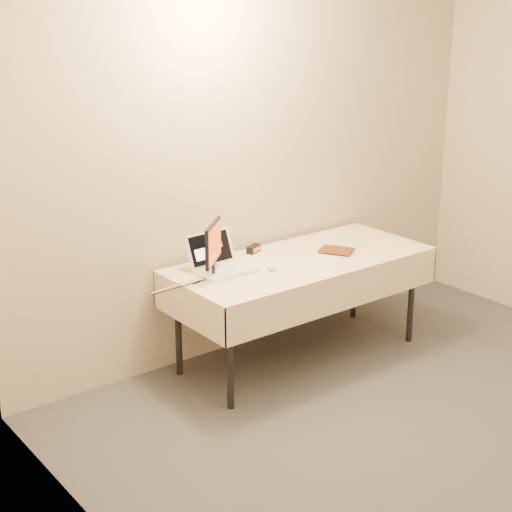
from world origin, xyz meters
TOP-DOWN VIEW (x-y plane):
  - back_wall at (0.00, 2.50)m, footprint 4.00×0.10m
  - table at (0.00, 2.05)m, footprint 1.86×0.81m
  - laptop at (-0.58, 2.20)m, footprint 0.36×0.35m
  - monitor at (-0.68, 2.11)m, footprint 0.27×0.25m
  - book at (0.22, 1.96)m, footprint 0.16×0.10m
  - alarm_clock at (-0.17, 2.36)m, footprint 0.13×0.10m
  - clicker at (-0.31, 1.98)m, footprint 0.05×0.08m
  - paper_form at (0.54, 2.10)m, footprint 0.14×0.29m
  - usb_dongle at (-0.83, 2.08)m, footprint 0.06×0.03m

SIDE VIEW (x-z plane):
  - table at x=0.00m, z-range 0.31..1.05m
  - paper_form at x=0.54m, z-range 0.74..0.74m
  - usb_dongle at x=-0.83m, z-range 0.74..0.75m
  - clicker at x=-0.31m, z-range 0.74..0.76m
  - alarm_clock at x=-0.17m, z-range 0.74..0.79m
  - laptop at x=-0.58m, z-range 0.68..0.91m
  - book at x=0.22m, z-range 0.74..0.96m
  - monitor at x=-0.68m, z-range 0.77..1.12m
  - back_wall at x=0.00m, z-range 0.00..2.70m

